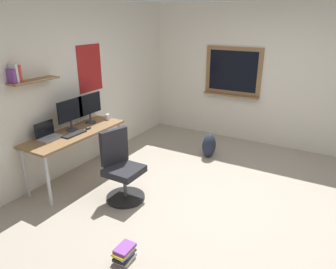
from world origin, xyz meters
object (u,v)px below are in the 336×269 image
Objects in this scene: desk at (75,137)px; laptop at (48,134)px; monitor_secondary at (90,106)px; book_stack_on_floor at (124,253)px; coffee_mug at (107,117)px; backpack at (209,146)px; computer_mouse at (88,128)px; monitor_primary at (70,113)px; keyboard at (74,134)px; office_chair at (121,170)px.

laptop reaches higher than desk.
laptop is at bearing 176.54° from monitor_secondary.
desk is at bearing 57.91° from book_stack_on_floor.
backpack is at bearing -53.09° from coffee_mug.
book_stack_on_floor is at bearing -128.00° from computer_mouse.
monitor_secondary is at bearing 0.00° from monitor_primary.
laptop is 0.35m from keyboard.
keyboard is at bearing -162.54° from monitor_secondary.
backpack is at bearing -41.36° from monitor_primary.
monitor_primary is 1.00× the size of monitor_secondary.
backpack is 2.79m from book_stack_on_floor.
desk is at bearing 41.88° from keyboard.
backpack is (1.69, -1.49, -0.82)m from monitor_primary.
desk reaches higher than backpack.
coffee_mug is at bearing -1.76° from desk.
coffee_mug is 2.50m from book_stack_on_floor.
desk is 2.05m from book_stack_on_floor.
computer_mouse is 0.50m from coffee_mug.
office_chair is 1.15m from laptop.
computer_mouse reaches higher than desk.
monitor_primary is 1.12× the size of backpack.
desk is 6.52× the size of book_stack_on_floor.
computer_mouse is (0.56, -0.21, -0.04)m from laptop.
office_chair is 1.18m from monitor_primary.
desk is 0.41m from laptop.
monitor_primary reaches higher than coffee_mug.
coffee_mug is (0.66, -0.11, -0.22)m from monitor_primary.
book_stack_on_floor is at bearing -136.67° from coffee_mug.
backpack is (1.03, -1.37, -0.59)m from coffee_mug.
laptop reaches higher than book_stack_on_floor.
monitor_primary is 4.46× the size of computer_mouse.
monitor_secondary is 4.46× the size of computer_mouse.
monitor_secondary is 2.13m from backpack.
monitor_primary reaches higher than backpack.
desk is at bearing -21.28° from laptop.
monitor_primary reaches higher than computer_mouse.
keyboard is 4.02× the size of coffee_mug.
office_chair reaches higher than backpack.
laptop is at bearing 158.72° from desk.
computer_mouse is at bearing -19.62° from desk.
office_chair is 3.06× the size of laptop.
computer_mouse is 0.25× the size of backpack.
coffee_mug reaches higher than computer_mouse.
coffee_mug is (0.26, -0.11, -0.22)m from monitor_secondary.
laptop is 1.07m from coffee_mug.
desk is 17.32× the size of coffee_mug.
monitor_primary is (0.04, 0.09, 0.35)m from desk.
coffee_mug reaches higher than desk.
coffee_mug reaches higher than keyboard.
monitor_secondary is (0.40, 0.00, 0.00)m from monitor_primary.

